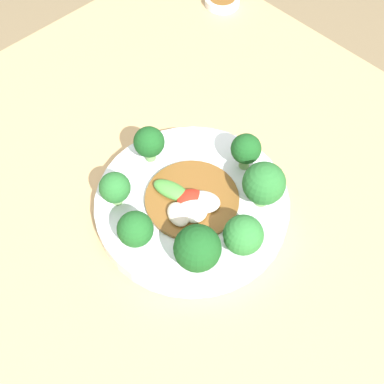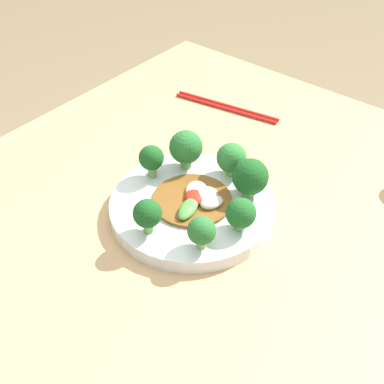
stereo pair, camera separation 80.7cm
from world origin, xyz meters
TOP-DOWN VIEW (x-y plane):
  - ground_plane at (0.00, 0.00)m, footprint 8.00×8.00m
  - table at (0.00, 0.00)m, footprint 0.98×0.81m
  - plate at (-0.02, -0.02)m, footprint 0.27×0.27m
  - broccoli_east at (0.08, -0.03)m, footprint 0.05×0.05m
  - broccoli_south at (-0.02, -0.12)m, footprint 0.05×0.05m
  - broccoli_west at (-0.11, -0.02)m, footprint 0.04×0.04m
  - broccoli_north at (-0.01, 0.07)m, footprint 0.04×0.04m
  - broccoli_northeast at (0.05, 0.04)m, footprint 0.06×0.06m
  - broccoli_southeast at (0.06, -0.08)m, footprint 0.06×0.06m
  - broccoli_southwest at (-0.08, -0.10)m, footprint 0.04×0.04m
  - stirfry_center at (-0.01, -0.03)m, footprint 0.13×0.13m
  - sauce_dish at (-0.31, 0.34)m, footprint 0.07×0.07m

SIDE VIEW (x-z plane):
  - ground_plane at x=0.00m, z-range 0.00..0.00m
  - table at x=0.00m, z-range 0.00..0.73m
  - sauce_dish at x=-0.31m, z-range 0.73..0.75m
  - plate at x=-0.02m, z-range 0.73..0.76m
  - stirfry_center at x=-0.01m, z-range 0.76..0.77m
  - broccoli_south at x=-0.02m, z-range 0.76..0.82m
  - broccoli_southwest at x=-0.08m, z-range 0.76..0.82m
  - broccoli_east at x=0.08m, z-range 0.76..0.82m
  - broccoli_west at x=-0.11m, z-range 0.76..0.82m
  - broccoli_southeast at x=0.06m, z-range 0.76..0.83m
  - broccoli_north at x=-0.01m, z-range 0.76..0.82m
  - broccoli_northeast at x=0.05m, z-range 0.76..0.83m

